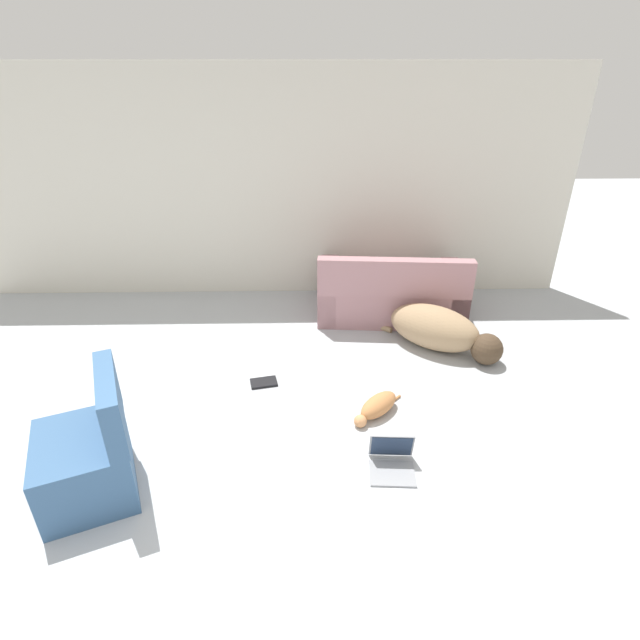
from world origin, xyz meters
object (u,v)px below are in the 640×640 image
cat (377,406)px  laptop_open (392,457)px  couch (390,294)px  book_black (264,382)px  side_chair (89,456)px  dog (440,330)px

cat → laptop_open: 0.59m
couch → cat: size_ratio=3.59×
book_black → side_chair: 1.64m
dog → side_chair: (-2.78, -1.82, 0.09)m
book_black → dog: bearing=19.0°
book_black → laptop_open: bearing=-46.2°
laptop_open → cat: bearing=96.6°
laptop_open → side_chair: (-2.05, -0.17, 0.22)m
couch → laptop_open: bearing=86.5°
couch → side_chair: bearing=51.6°
couch → side_chair: 3.51m
cat → side_chair: side_chair is taller
cat → laptop_open: (0.03, -0.59, 0.00)m
laptop_open → side_chair: side_chair is taller
couch → dog: size_ratio=1.35×
laptop_open → couch: bearing=85.6°
cat → laptop_open: bearing=48.3°
dog → cat: (-0.76, -1.05, -0.13)m
side_chair → dog: bearing=101.0°
cat → side_chair: (-2.02, -0.77, 0.22)m
book_black → side_chair: bearing=-130.4°
side_chair → cat: bearing=88.5°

